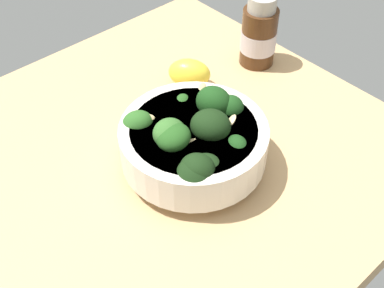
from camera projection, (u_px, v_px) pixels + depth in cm
name	position (u px, v px, depth cm)	size (l,w,h in cm)	color
ground_plane	(170.00, 155.00, 69.66)	(59.42, 59.42, 3.66)	tan
bowl_of_broccoli	(193.00, 141.00, 62.39)	(18.59, 18.59, 10.05)	silver
lemon_wedge	(189.00, 73.00, 76.26)	(6.48, 4.21, 4.53)	yellow
bottle_tall	(259.00, 34.00, 78.66)	(5.68, 5.68, 11.77)	#472814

